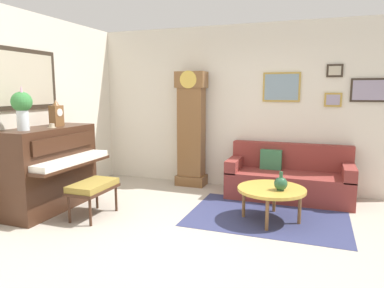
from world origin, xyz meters
TOP-DOWN VIEW (x-y plane):
  - ground_plane at (0.00, 0.00)m, footprint 6.40×6.00m
  - wall_left at (-2.60, 0.01)m, footprint 0.13×4.90m
  - wall_back at (0.02, 2.40)m, footprint 5.30×0.13m
  - area_rug at (0.77, 1.00)m, footprint 2.10×1.50m
  - piano at (-2.23, 0.25)m, footprint 0.87×1.44m
  - piano_bench at (-1.45, 0.18)m, footprint 0.42×0.70m
  - grandfather_clock at (-0.76, 2.16)m, footprint 0.52×0.34m
  - couch at (0.95, 1.98)m, footprint 1.90×0.80m
  - coffee_table at (0.82, 0.85)m, footprint 0.88×0.88m
  - mantel_clock at (-2.23, 0.46)m, footprint 0.13×0.18m
  - flower_vase at (-2.23, -0.16)m, footprint 0.26×0.26m
  - teacup at (-2.13, 0.23)m, footprint 0.12×0.12m
  - green_jug at (0.94, 0.78)m, footprint 0.17×0.17m

SIDE VIEW (x-z plane):
  - ground_plane at x=0.00m, z-range -0.10..0.00m
  - area_rug at x=0.77m, z-range 0.00..0.01m
  - couch at x=0.95m, z-range -0.11..0.73m
  - piano_bench at x=-1.45m, z-range 0.17..0.65m
  - coffee_table at x=0.82m, z-range 0.19..0.63m
  - green_jug at x=0.94m, z-range 0.41..0.65m
  - piano at x=-2.23m, z-range 0.01..1.19m
  - grandfather_clock at x=-0.76m, z-range -0.05..1.98m
  - teacup at x=-2.13m, z-range 1.17..1.23m
  - mantel_clock at x=-2.23m, z-range 1.16..1.54m
  - wall_back at x=0.02m, z-range 0.00..2.80m
  - wall_left at x=-2.60m, z-range 0.01..2.81m
  - flower_vase at x=-2.23m, z-range 1.21..1.79m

